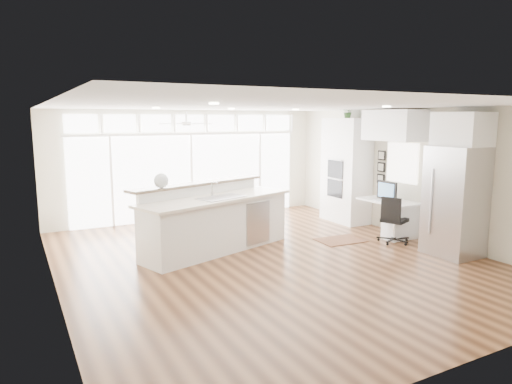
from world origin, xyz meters
TOP-DOWN VIEW (x-y plane):
  - floor at (0.00, 0.00)m, footprint 7.00×8.00m
  - ceiling at (0.00, 0.00)m, footprint 7.00×8.00m
  - wall_back at (0.00, 4.00)m, footprint 7.00×0.04m
  - wall_front at (0.00, -4.00)m, footprint 7.00×0.04m
  - wall_left at (-3.50, 0.00)m, footprint 0.04×8.00m
  - wall_right at (3.50, 0.00)m, footprint 0.04×8.00m
  - glass_wall at (0.00, 3.94)m, footprint 5.80×0.06m
  - transom_row at (0.00, 3.94)m, footprint 5.90×0.06m
  - desk_window at (3.46, 0.30)m, footprint 0.04×0.85m
  - ceiling_fan at (-0.50, 2.80)m, footprint 1.16×1.16m
  - recessed_lights at (0.00, 0.20)m, footprint 3.40×3.00m
  - oven_cabinet at (3.17, 1.80)m, footprint 0.64×1.20m
  - desk_nook at (3.13, 0.30)m, footprint 0.72×1.30m
  - upper_cabinets at (3.17, 0.30)m, footprint 0.64×1.30m
  - refrigerator at (3.11, -1.35)m, footprint 0.76×0.90m
  - fridge_cabinet at (3.17, -1.35)m, footprint 0.64×0.90m
  - framed_photos at (3.46, 0.92)m, footprint 0.06×0.22m
  - kitchen_island at (-0.60, 0.96)m, footprint 3.40×2.13m
  - rug at (1.93, 0.41)m, footprint 0.97×0.72m
  - office_chair at (2.79, -0.22)m, footprint 0.63×0.61m
  - fishbowl at (-1.62, 1.05)m, footprint 0.34×0.34m
  - monitor at (3.05, 0.30)m, footprint 0.11×0.53m
  - keyboard at (2.88, 0.30)m, footprint 0.16×0.35m
  - potted_plant at (3.17, 1.80)m, footprint 0.33×0.36m

SIDE VIEW (x-z plane):
  - floor at x=0.00m, z-range -0.02..0.00m
  - rug at x=1.93m, z-range 0.00..0.01m
  - desk_nook at x=3.13m, z-range 0.00..0.76m
  - office_chair at x=2.79m, z-range 0.00..0.95m
  - kitchen_island at x=-0.60m, z-range 0.00..1.27m
  - keyboard at x=2.88m, z-range 0.76..0.78m
  - monitor at x=3.05m, z-range 0.76..1.20m
  - refrigerator at x=3.11m, z-range 0.00..2.00m
  - glass_wall at x=0.00m, z-range 0.01..2.09m
  - oven_cabinet at x=3.17m, z-range 0.00..2.50m
  - wall_back at x=0.00m, z-range 0.00..2.70m
  - wall_front at x=0.00m, z-range 0.00..2.70m
  - wall_left at x=-3.50m, z-range 0.00..2.70m
  - wall_right at x=3.50m, z-range 0.00..2.70m
  - framed_photos at x=3.46m, z-range 1.00..1.80m
  - fishbowl at x=-1.62m, z-range 1.27..1.53m
  - desk_window at x=3.46m, z-range 1.12..1.98m
  - fridge_cabinet at x=3.17m, z-range 2.00..2.60m
  - upper_cabinets at x=3.17m, z-range 2.03..2.67m
  - transom_row at x=0.00m, z-range 2.18..2.58m
  - ceiling_fan at x=-0.50m, z-range 2.32..2.64m
  - potted_plant at x=3.17m, z-range 2.50..2.75m
  - recessed_lights at x=0.00m, z-range 2.67..2.69m
  - ceiling at x=0.00m, z-range 2.69..2.71m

